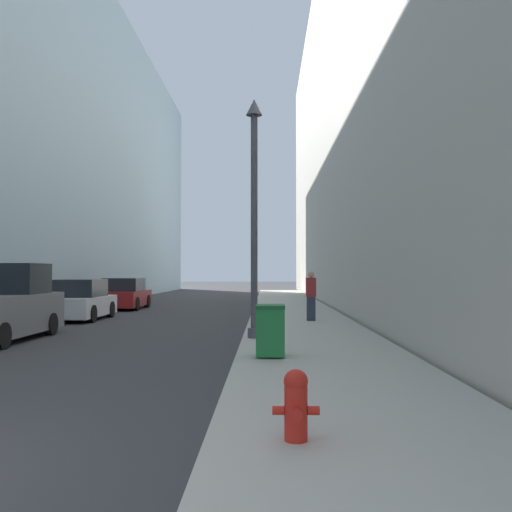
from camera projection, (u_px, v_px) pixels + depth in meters
sidewalk_right at (297, 317)px, 22.26m from camera, size 3.63×60.00×0.14m
building_right_stone at (437, 114)px, 30.38m from camera, size 12.00×60.00×20.54m
fire_hydrant at (296, 403)px, 5.71m from camera, size 0.47×0.36×0.71m
trash_bin at (270, 330)px, 11.34m from camera, size 0.58×0.67×1.04m
lamppost at (254, 205)px, 14.67m from camera, size 0.42×0.42×6.16m
parked_sedan_near at (79, 301)px, 21.64m from camera, size 1.98×4.04×1.54m
parked_sedan_far at (124, 295)px, 27.88m from camera, size 1.96×4.12×1.51m
pedestrian_on_sidewalk at (311, 296)px, 19.75m from camera, size 0.35×0.22×1.71m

